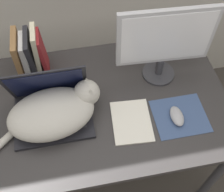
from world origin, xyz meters
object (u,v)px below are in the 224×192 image
(external_monitor, at_px, (165,42))
(book_row, at_px, (30,55))
(notepad, at_px, (132,121))
(cat, at_px, (55,112))
(laptop, at_px, (52,107))
(computer_mouse, at_px, (177,116))

(external_monitor, height_order, book_row, external_monitor)
(book_row, bearing_deg, notepad, -42.97)
(cat, distance_m, external_monitor, 0.57)
(external_monitor, bearing_deg, notepad, -128.56)
(laptop, xyz_separation_m, external_monitor, (0.54, 0.13, 0.17))
(book_row, bearing_deg, cat, -74.36)
(external_monitor, distance_m, book_row, 0.64)
(external_monitor, bearing_deg, laptop, -166.12)
(computer_mouse, height_order, notepad, computer_mouse)
(computer_mouse, relative_size, notepad, 0.45)
(laptop, bearing_deg, cat, -71.42)
(cat, height_order, notepad, cat)
(laptop, distance_m, computer_mouse, 0.57)
(book_row, bearing_deg, external_monitor, -12.99)
(computer_mouse, bearing_deg, book_row, 146.63)
(laptop, relative_size, external_monitor, 0.79)
(computer_mouse, distance_m, book_row, 0.75)
(external_monitor, bearing_deg, computer_mouse, -88.46)
(cat, relative_size, external_monitor, 1.12)
(cat, relative_size, computer_mouse, 4.65)
(external_monitor, xyz_separation_m, book_row, (-0.62, 0.14, -0.11))
(external_monitor, height_order, notepad, external_monitor)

